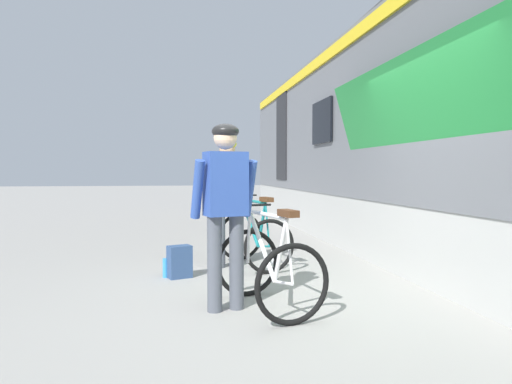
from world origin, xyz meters
TOP-DOWN VIEW (x-y plane):
  - ground_plane at (0.00, 0.00)m, footprint 80.00×80.00m
  - cyclist_near_in_olive at (-0.62, 1.80)m, footprint 0.66×0.42m
  - cyclist_far_in_blue at (-0.86, -0.20)m, footprint 0.65×0.40m
  - bicycle_near_teal at (-0.26, 1.75)m, footprint 0.94×1.21m
  - bicycle_far_white at (-0.46, -0.25)m, footprint 0.94×1.20m
  - backpack_on_platform at (-1.28, 1.23)m, footprint 0.33×0.27m
  - water_bottle_near_the_bikes at (0.06, 1.92)m, footprint 0.07×0.07m
  - water_bottle_by_the_backpack at (-1.46, 1.28)m, footprint 0.07×0.07m

SIDE VIEW (x-z plane):
  - ground_plane at x=0.00m, z-range 0.00..0.00m
  - water_bottle_near_the_bikes at x=0.06m, z-range 0.00..0.19m
  - water_bottle_by_the_backpack at x=-1.46m, z-range 0.00..0.24m
  - backpack_on_platform at x=-1.28m, z-range 0.00..0.40m
  - bicycle_near_teal at x=-0.26m, z-range -0.09..0.89m
  - bicycle_far_white at x=-0.46m, z-range -0.09..0.89m
  - cyclist_near_in_olive at x=-0.62m, z-range 0.17..1.94m
  - cyclist_far_in_blue at x=-0.86m, z-range 0.17..1.94m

